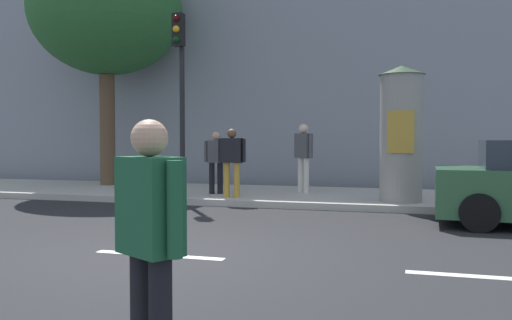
# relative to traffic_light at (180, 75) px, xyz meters

# --- Properties ---
(ground_plane) EXTENTS (80.00, 80.00, 0.00)m
(ground_plane) POSITION_rel_traffic_light_xyz_m (2.06, -5.24, -3.03)
(ground_plane) COLOR #232326
(sidewalk_curb) EXTENTS (36.00, 4.00, 0.15)m
(sidewalk_curb) POSITION_rel_traffic_light_xyz_m (2.06, 1.76, -2.95)
(sidewalk_curb) COLOR #B2ADA3
(sidewalk_curb) RESTS_ON ground_plane
(lane_markings) EXTENTS (25.80, 0.16, 0.01)m
(lane_markings) POSITION_rel_traffic_light_xyz_m (2.06, -5.24, -3.02)
(lane_markings) COLOR silver
(lane_markings) RESTS_ON ground_plane
(building_backdrop) EXTENTS (36.00, 5.00, 8.58)m
(building_backdrop) POSITION_rel_traffic_light_xyz_m (2.06, 6.76, 1.27)
(building_backdrop) COLOR gray
(building_backdrop) RESTS_ON ground_plane
(traffic_light) EXTENTS (0.24, 0.45, 4.27)m
(traffic_light) POSITION_rel_traffic_light_xyz_m (0.00, 0.00, 0.00)
(traffic_light) COLOR black
(traffic_light) RESTS_ON sidewalk_curb
(poster_column) EXTENTS (1.01, 1.01, 2.97)m
(poster_column) POSITION_rel_traffic_light_xyz_m (4.98, 0.59, -1.37)
(poster_column) COLOR gray
(poster_column) RESTS_ON sidewalk_curb
(street_tree) EXTENTS (4.48, 4.48, 7.09)m
(street_tree) POSITION_rel_traffic_light_xyz_m (-3.52, 2.56, 2.28)
(street_tree) COLOR brown
(street_tree) RESTS_ON sidewalk_curb
(pedestrian_in_light_jacket) EXTENTS (0.52, 0.41, 1.63)m
(pedestrian_in_light_jacket) POSITION_rel_traffic_light_xyz_m (3.72, -8.65, -2.07)
(pedestrian_in_light_jacket) COLOR black
(pedestrian_in_light_jacket) RESTS_ON ground_plane
(pedestrian_with_bag) EXTENTS (0.52, 0.48, 1.76)m
(pedestrian_with_bag) POSITION_rel_traffic_light_xyz_m (2.54, 1.96, -1.83)
(pedestrian_with_bag) COLOR silver
(pedestrian_with_bag) RESTS_ON sidewalk_curb
(pedestrian_in_red_top) EXTENTS (0.56, 0.37, 1.55)m
(pedestrian_in_red_top) POSITION_rel_traffic_light_xyz_m (0.51, 0.98, -1.97)
(pedestrian_in_red_top) COLOR black
(pedestrian_in_red_top) RESTS_ON sidewalk_curb
(pedestrian_tallest) EXTENTS (0.68, 0.25, 1.61)m
(pedestrian_tallest) POSITION_rel_traffic_light_xyz_m (1.15, 0.36, -1.92)
(pedestrian_tallest) COLOR #B78C33
(pedestrian_tallest) RESTS_ON sidewalk_curb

